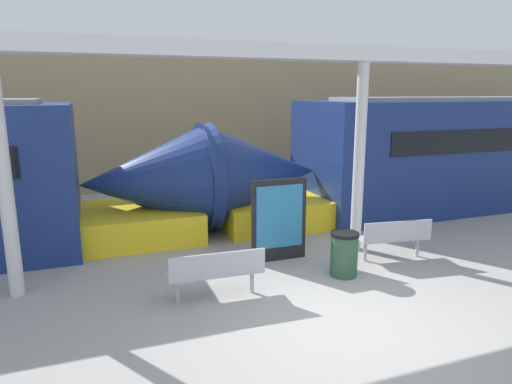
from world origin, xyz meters
TOP-DOWN VIEW (x-y plane):
  - ground_plane at (0.00, 0.00)m, footprint 60.00×60.00m
  - station_wall at (0.00, 10.52)m, footprint 56.00×0.20m
  - bench_near at (-1.53, 1.32)m, footprint 1.58×0.50m
  - bench_far at (2.31, 1.82)m, footprint 1.51×0.63m
  - trash_bin at (0.95, 1.49)m, footprint 0.53×0.53m
  - poster_board at (0.13, 2.63)m, footprint 1.16×0.07m
  - support_column_near at (1.96, 2.68)m, footprint 0.23×0.23m
  - support_column_far at (-4.63, 2.68)m, footprint 0.23×0.23m
  - canopy_beam at (1.96, 2.68)m, footprint 28.00×0.60m

SIDE VIEW (x-z plane):
  - ground_plane at x=0.00m, z-range 0.00..0.00m
  - trash_bin at x=0.95m, z-range 0.00..0.83m
  - bench_far at x=2.31m, z-range 0.09..0.93m
  - bench_near at x=-1.53m, z-range 0.09..0.93m
  - poster_board at x=0.13m, z-range 0.01..1.68m
  - support_column_near at x=1.96m, z-range 0.00..3.93m
  - support_column_far at x=-4.63m, z-range 0.00..3.93m
  - station_wall at x=0.00m, z-range 0.00..5.00m
  - canopy_beam at x=1.96m, z-range 3.93..4.21m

